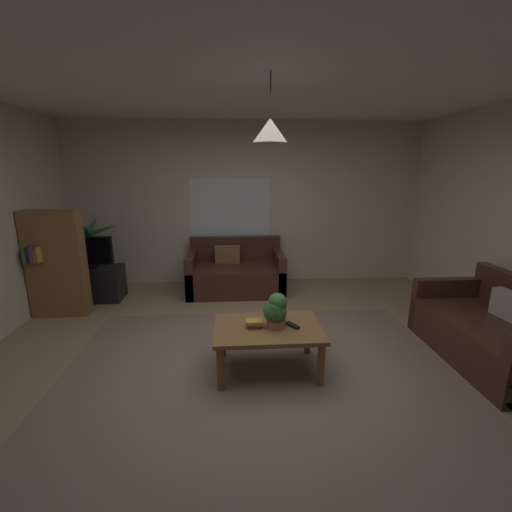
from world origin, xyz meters
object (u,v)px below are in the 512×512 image
Objects in this scene: coffee_table at (268,334)px; potted_palm_corner at (91,258)px; couch_right_side at (494,335)px; remote_on_table_0 at (292,325)px; book_on_table_2 at (254,322)px; couch_under_window at (236,274)px; book_on_table_1 at (254,324)px; book_on_table_0 at (254,326)px; pendant_lamp at (270,130)px; bookshelf_corner at (56,264)px; potted_plant_on_table at (276,310)px; tv_stand at (91,283)px; tv at (87,252)px.

coffee_table is 0.82× the size of potted_palm_corner.
remote_on_table_0 is (-2.07, -0.05, 0.19)m from couch_right_side.
book_on_table_2 is 0.36m from remote_on_table_0.
couch_under_window reaches higher than book_on_table_2.
potted_palm_corner is (-2.44, 2.46, 0.04)m from book_on_table_1.
book_on_table_0 is 0.22× the size of pendant_lamp.
bookshelf_corner is (-0.04, -0.98, 0.18)m from potted_palm_corner.
potted_palm_corner is (-2.57, 2.48, 0.14)m from coffee_table.
potted_plant_on_table is at bearing -81.22° from couch_under_window.
remote_on_table_0 is at bearing -77.30° from couch_under_window.
tv is at bearing -90.00° from tv_stand.
tv_stand is 0.64× the size of bookshelf_corner.
couch_right_side is at bearing 150.13° from remote_on_table_0.
tv reaches higher than book_on_table_1.
potted_plant_on_table is 3.63m from potted_palm_corner.
pendant_lamp reaches higher than couch_under_window.
pendant_lamp is at bearing -29.74° from bookshelf_corner.
book_on_table_1 reaches higher than coffee_table.
couch_right_side is 12.74× the size of book_on_table_0.
remote_on_table_0 is (0.51, -2.29, 0.19)m from couch_under_window.
bookshelf_corner is at bearing -92.52° from potted_palm_corner.
book_on_table_0 is at bearing 175.81° from pendant_lamp.
tv_stand is at bearing -112.85° from couch_right_side.
potted_palm_corner is 1.00m from bookshelf_corner.
bookshelf_corner is at bearing -108.98° from tv_stand.
tv is at bearing -172.90° from couch_under_window.
couch_right_side is 4.56× the size of potted_plant_on_table.
pendant_lamp is at bearing -43.87° from potted_palm_corner.
book_on_table_0 is at bearing -89.32° from couch_right_side.
tv_stand is (-2.15, -0.25, -0.02)m from couch_under_window.
tv is (-4.73, 1.97, 0.46)m from couch_right_side.
potted_palm_corner is (-0.14, 0.44, 0.27)m from tv_stand.
bookshelf_corner is (-2.49, 1.48, 0.22)m from book_on_table_1.
couch_right_side is 2.08m from remote_on_table_0.
bookshelf_corner is at bearing 149.07° from book_on_table_0.
coffee_table is at bearing -89.03° from couch_right_side.
coffee_table is 0.18m from book_on_table_2.
tv_stand reaches higher than book_on_table_1.
remote_on_table_0 is at bearing -88.74° from couch_right_side.
book_on_table_2 is at bearing -31.01° from bookshelf_corner.
book_on_table_2 is 0.28× the size of pendant_lamp.
book_on_table_0 is at bearing -162.20° from book_on_table_1.
book_on_table_2 is 2.91m from bookshelf_corner.
coffee_table is 8.40× the size of book_on_table_0.
pendant_lamp reaches higher than couch_right_side.
tv reaches higher than book_on_table_0.
couch_under_window is 2.31m from potted_palm_corner.
tv_stand is (-2.66, 2.04, -0.21)m from remote_on_table_0.
tv_stand is at bearing 71.02° from bookshelf_corner.
tv is at bearing 140.42° from coffee_table.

